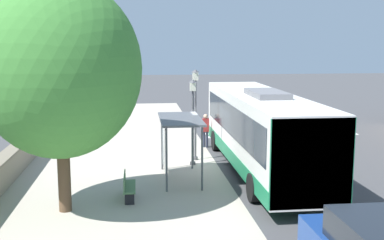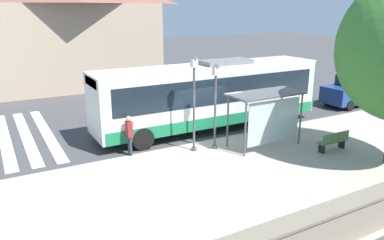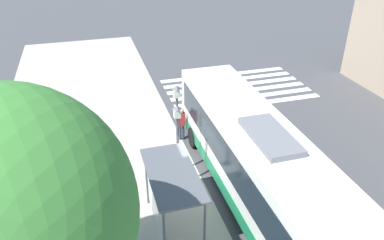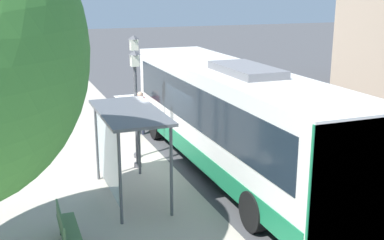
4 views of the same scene
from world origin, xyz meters
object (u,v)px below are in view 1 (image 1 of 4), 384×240
object	(u,v)px
shade_tree	(59,69)
bench	(128,186)
bus_shelter	(177,129)
street_lamp_far	(195,107)
street_lamp_near	(193,115)
pedestrian	(206,128)
bus	(260,129)

from	to	relation	value
shade_tree	bench	bearing A→B (deg)	26.15
bus_shelter	street_lamp_far	bearing A→B (deg)	70.09
street_lamp_near	shade_tree	bearing A→B (deg)	-131.62
pedestrian	street_lamp_near	world-z (taller)	street_lamp_near
bench	shade_tree	bearing A→B (deg)	-153.85
bus_shelter	street_lamp_near	distance (m)	2.35
bus_shelter	street_lamp_far	xyz separation A→B (m)	(1.12, 3.09, 0.44)
bus	bench	xyz separation A→B (m)	(-5.41, -2.96, -1.35)
bus	pedestrian	xyz separation A→B (m)	(-1.57, 4.98, -0.79)
bench	street_lamp_far	size ratio (longest dim) A/B	0.37
street_lamp_near	bus	bearing A→B (deg)	-28.17
bus_shelter	bus	bearing A→B (deg)	11.83
bench	shade_tree	xyz separation A→B (m)	(-1.99, -0.98, 4.10)
pedestrian	shade_tree	world-z (taller)	shade_tree
bus_shelter	street_lamp_far	distance (m)	3.31
pedestrian	bench	bearing A→B (deg)	-115.86
bus_shelter	bench	size ratio (longest dim) A/B	2.17
bus_shelter	pedestrian	size ratio (longest dim) A/B	1.94
pedestrian	bus_shelter	bearing A→B (deg)	-109.03
shade_tree	bus	bearing A→B (deg)	27.98
bench	street_lamp_near	size ratio (longest dim) A/B	0.41
bus	shade_tree	bearing A→B (deg)	-152.02
street_lamp_far	shade_tree	xyz separation A→B (m)	(-4.98, -6.28, 2.09)
bus_shelter	bench	bearing A→B (deg)	-130.23
pedestrian	shade_tree	bearing A→B (deg)	-123.22
bus_shelter	shade_tree	world-z (taller)	shade_tree
pedestrian	shade_tree	distance (m)	11.22
shade_tree	bus_shelter	bearing A→B (deg)	39.56
bus	pedestrian	bearing A→B (deg)	107.49
shade_tree	street_lamp_near	bearing A→B (deg)	48.38
bus_shelter	street_lamp_far	size ratio (longest dim) A/B	0.81
bus	bench	distance (m)	6.31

